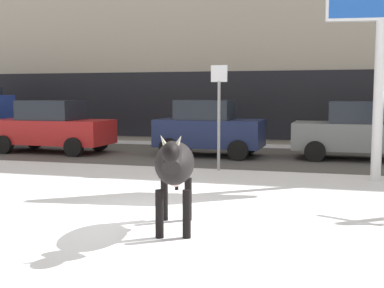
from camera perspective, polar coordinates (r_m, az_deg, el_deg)
ground_plane at (r=7.99m, az=-5.13°, el=-9.06°), size 120.00×120.00×0.00m
road_strip at (r=16.07m, az=5.38°, el=-1.47°), size 60.00×5.60×0.01m
cow_black at (r=7.29m, az=-2.09°, el=-2.52°), size 0.93×1.94×1.54m
car_red_sedan at (r=17.79m, az=-16.14°, el=1.96°), size 4.26×2.10×1.84m
car_navy_hatchback at (r=16.11m, az=1.99°, el=1.87°), size 3.56×2.02×1.86m
car_grey_sedan at (r=16.03m, az=19.39°, el=1.45°), size 4.26×2.10×1.84m
pedestrian_near_billboard at (r=22.18m, az=-16.68°, el=2.61°), size 0.36×0.24×1.73m
pedestrian_by_cars at (r=19.45m, az=0.86°, el=2.43°), size 0.36×0.24×1.73m
street_sign at (r=12.99m, az=3.18°, el=4.18°), size 0.44×0.08×2.82m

